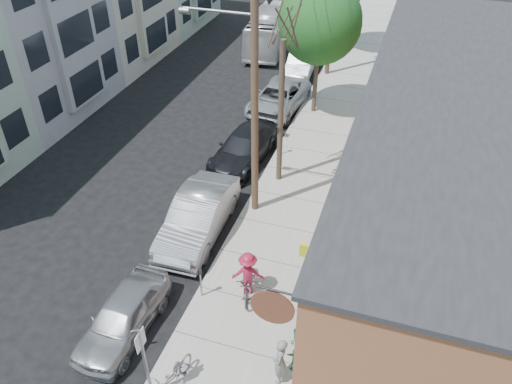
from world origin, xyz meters
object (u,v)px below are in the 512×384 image
(parked_bike_b, at_px, (173,378))
(car_4, at_px, (301,63))
(car_0, at_px, (123,316))
(utility_pole_near, at_px, (253,92))
(cyclist, at_px, (248,274))
(sign_post, at_px, (144,357))
(parking_meter_near, at_px, (200,278))
(parking_meter_far, at_px, (280,139))
(car_3, at_px, (278,98))
(patron_grey, at_px, (280,361))
(patio_chair_a, at_px, (300,357))
(bus, at_px, (274,25))
(patron_green, at_px, (297,349))
(tree_leafy_mid, at_px, (320,22))
(car_2, at_px, (244,148))
(car_1, at_px, (198,216))
(tree_bare, at_px, (281,115))

(parked_bike_b, bearing_deg, car_4, 102.34)
(car_0, bearing_deg, utility_pole_near, 76.15)
(car_0, bearing_deg, cyclist, 40.81)
(utility_pole_near, bearing_deg, cyclist, -73.88)
(sign_post, bearing_deg, parking_meter_near, 91.50)
(parking_meter_far, bearing_deg, utility_pole_near, -88.16)
(cyclist, xyz_separation_m, car_3, (-2.89, 13.67, -0.27))
(utility_pole_near, xyz_separation_m, patron_grey, (3.25, -7.43, -4.42))
(sign_post, distance_m, patio_chair_a, 4.51)
(cyclist, bearing_deg, parking_meter_near, 10.55)
(utility_pole_near, bearing_deg, bus, 104.23)
(car_0, bearing_deg, parking_meter_near, 49.47)
(parked_bike_b, bearing_deg, patron_green, 37.09)
(parked_bike_b, xyz_separation_m, car_4, (-2.09, 23.19, 0.11))
(tree_leafy_mid, height_order, car_2, tree_leafy_mid)
(parking_meter_far, xyz_separation_m, car_0, (-1.79, -11.57, -0.29))
(sign_post, xyz_separation_m, patron_grey, (3.30, 1.58, -0.84))
(patio_chair_a, distance_m, parked_bike_b, 3.68)
(utility_pole_near, relative_size, tree_leafy_mid, 1.41)
(car_1, xyz_separation_m, car_2, (-0.09, 5.59, -0.13))
(cyclist, xyz_separation_m, car_4, (-2.89, 19.07, -0.26))
(car_3, xyz_separation_m, car_4, (0.00, 5.40, 0.02))
(patron_green, xyz_separation_m, cyclist, (-2.30, 2.34, 0.04))
(parking_meter_near, relative_size, car_0, 0.30)
(patio_chair_a, bearing_deg, tree_leafy_mid, 89.13)
(patio_chair_a, relative_size, patron_green, 0.54)
(sign_post, xyz_separation_m, car_0, (-1.89, 1.81, -1.14))
(cyclist, relative_size, bus, 0.17)
(patron_green, bearing_deg, patio_chair_a, 117.96)
(parking_meter_far, height_order, car_4, car_4)
(tree_leafy_mid, distance_m, car_1, 12.41)
(tree_leafy_mid, relative_size, car_0, 1.74)
(sign_post, distance_m, tree_bare, 11.51)
(patron_green, height_order, car_1, patron_green)
(car_0, xyz_separation_m, car_3, (0.34, 16.35, 0.04))
(parked_bike_b, bearing_deg, utility_pole_near, 100.51)
(car_0, relative_size, car_1, 0.78)
(patron_green, bearing_deg, tree_bare, -136.18)
(parking_meter_near, bearing_deg, patron_green, -24.02)
(bus, bearing_deg, parking_meter_far, -77.52)
(parking_meter_far, distance_m, car_4, 10.29)
(sign_post, distance_m, patron_green, 4.32)
(parked_bike_b, xyz_separation_m, bus, (-5.41, 27.99, 0.73))
(car_2, relative_size, bus, 0.51)
(sign_post, bearing_deg, car_2, 97.45)
(parking_meter_far, relative_size, utility_pole_near, 0.12)
(tree_bare, height_order, bus, tree_bare)
(car_3, bearing_deg, parking_meter_far, -67.30)
(patron_green, xyz_separation_m, parked_bike_b, (-3.10, -1.78, -0.32))
(car_4, bearing_deg, parked_bike_b, -88.01)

